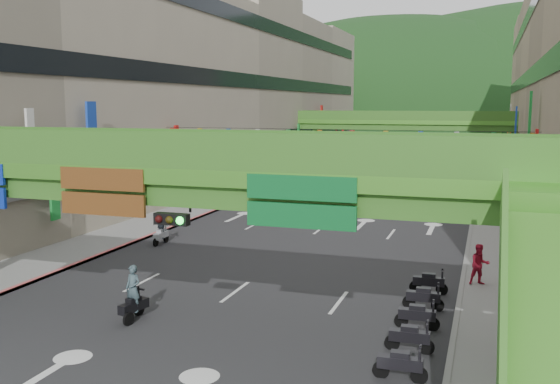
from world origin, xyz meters
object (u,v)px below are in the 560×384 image
scooter_rider_near (133,295)px  scooter_rider_mid (333,188)px  car_yellow (436,167)px  pedestrian_red (480,268)px  overpass_near (179,193)px  car_silver (346,183)px

scooter_rider_near → scooter_rider_mid: bearing=89.4°
car_yellow → pedestrian_red: pedestrian_red is taller
scooter_rider_mid → pedestrian_red: 24.14m
scooter_rider_mid → car_yellow: bearing=76.7°
overpass_near → pedestrian_red: 14.49m
pedestrian_red → car_silver: bearing=92.9°
scooter_rider_near → car_yellow: bearing=83.4°
pedestrian_red → scooter_rider_near: bearing=-165.2°
car_silver → pedestrian_red: pedestrian_red is taller
scooter_rider_near → scooter_rider_mid: 29.53m
pedestrian_red → car_yellow: bearing=76.5°
overpass_near → scooter_rider_mid: 32.12m
overpass_near → car_silver: size_ratio=7.35×
scooter_rider_mid → pedestrian_red: bearing=-61.0°
overpass_near → pedestrian_red: overpass_near is taller
scooter_rider_mid → car_yellow: scooter_rider_mid is taller
scooter_rider_near → car_silver: size_ratio=0.55×
scooter_rider_mid → car_silver: scooter_rider_mid is taller
car_silver → pedestrian_red: bearing=-66.9°
scooter_rider_near → pedestrian_red: 14.65m
car_silver → scooter_rider_near: bearing=-89.4°
car_yellow → scooter_rider_mid: bearing=-96.8°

